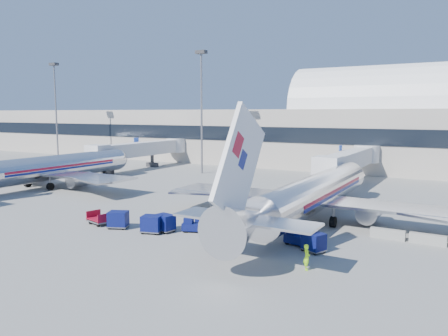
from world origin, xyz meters
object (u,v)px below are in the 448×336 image
Objects in this scene: jetbridge_near at (352,160)px; tug_right at (297,238)px; mast_far_west at (55,98)px; mast_west at (201,94)px; jetbridge_mid at (145,149)px; cart_solo_near at (220,242)px; ramp_worker at (307,257)px; barrier_mid at (428,239)px; cart_train_a at (165,223)px; barrier_near at (388,234)px; cart_train_c at (118,219)px; airliner_main at (312,194)px; airliner_mid at (44,169)px; tug_lead at (193,225)px; cart_solo_far at (314,242)px; cart_train_b at (152,224)px; cart_open_red at (100,220)px; tug_left at (204,220)px.

jetbridge_near is 35.01m from tug_right.
mast_far_west is 1.00× the size of mast_west.
jetbridge_mid is 14.29× the size of cart_solo_near.
tug_right is 1.25× the size of ramp_worker.
barrier_mid is 1.44× the size of cart_train_a.
mast_far_west is at bearing 36.74° from ramp_worker.
barrier_near is (38.00, -28.00, -14.34)m from mast_west.
barrier_near is 1.28× the size of cart_train_c.
ramp_worker is (74.31, -39.17, -13.84)m from mast_far_west.
airliner_main is at bearing -40.36° from mast_west.
airliner_mid reaches higher than jetbridge_mid.
tug_lead is (35.84, -35.64, -3.30)m from jetbridge_mid.
mast_far_west is at bearing 178.02° from cart_solo_far.
cart_open_red is at bearing 164.76° from cart_train_b.
jetbridge_mid is at bearing 46.53° from tug_left.
airliner_mid reaches higher than ramp_worker.
cart_train_c is at bearing 171.99° from cart_solo_near.
cart_train_b reaches higher than tug_right.
cart_train_b is 6.71m from cart_open_red.
jetbridge_near reaches higher than cart_train_c.
mast_far_west is at bearing 180.00° from mast_west.
mast_far_west is 40.00m from mast_west.
cart_train_a is (-2.35, -1.30, 0.25)m from tug_lead.
barrier_mid is 11.37m from tug_right.
cart_train_b reaches higher than cart_train_a.
airliner_main is at bearing 133.34° from cart_solo_far.
cart_train_c reaches higher than cart_solo_near.
tug_right is at bearing -79.54° from airliner_main.
cart_solo_far is (-7.89, -6.93, 0.40)m from barrier_mid.
barrier_mid is at bearing -12.50° from airliner_main.
jetbridge_mid is 1.22× the size of mast_west.
cart_solo_near is (7.79, -2.76, 0.01)m from cart_train_a.
tug_lead is (-6.16, -35.64, -3.30)m from jetbridge_near.
cart_train_b is at bearing -158.26° from barrier_mid.
tug_right is at bearing -98.71° from tug_left.
mast_far_west reaches higher than jetbridge_near.
cart_solo_far is (5.81, -35.74, -3.08)m from jetbridge_near.
jetbridge_near is 39.82m from cart_solo_near.
cart_train_b is 4.00m from cart_train_c.
tug_left is at bearing -27.87° from mast_far_west.
mast_west is 43.17m from cart_train_a.
ramp_worker is (4.31, -13.68, -1.98)m from airliner_main.
cart_train_b is (-2.73, -4.83, 0.30)m from tug_left.
cart_train_a is 1.24m from cart_train_b.
mast_west reaches higher than barrier_near.
tug_left is at bearing 44.08° from cart_train_b.
cart_solo_far is at bearing 29.97° from cart_solo_near.
airliner_main reaches higher than cart_train_b.
cart_solo_near is at bearing -57.50° from tug_lead.
tug_lead is (61.44, -34.84, -14.16)m from mast_far_west.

